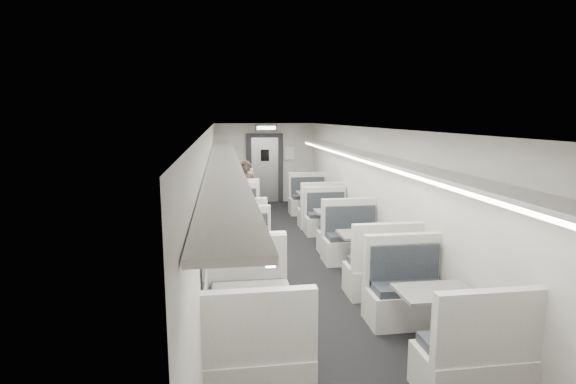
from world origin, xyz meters
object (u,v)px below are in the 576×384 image
object	(u,v)px
booth_right_d	(435,321)
passenger	(246,193)
booth_right_a	(314,206)
booth_left_d	(252,321)
booth_right_c	(365,254)
booth_left_a	(234,205)
booth_left_b	(238,226)
booth_left_c	(244,266)
booth_right_b	(334,226)
vestibule_door	(265,169)
exit_sign	(266,128)

from	to	relation	value
booth_right_d	passenger	bearing A→B (deg)	105.39
booth_right_a	booth_right_d	xyz separation A→B (m)	(0.00, -6.60, 0.00)
booth_left_d	booth_right_c	distance (m)	2.94
booth_right_c	booth_right_a	bearing A→B (deg)	90.00
booth_left_a	booth_left_b	bearing A→B (deg)	-90.00
booth_left_d	passenger	xyz separation A→B (m)	(0.27, 5.98, 0.41)
booth_right_a	booth_right_c	distance (m)	4.14
booth_left_a	booth_left_c	world-z (taller)	booth_left_a
booth_right_a	booth_right_c	world-z (taller)	booth_right_c
booth_left_c	booth_left_d	xyz separation A→B (m)	(0.00, -1.85, 0.00)
booth_right_b	passenger	world-z (taller)	passenger
booth_left_a	booth_left_d	distance (m)	6.55
booth_right_a	booth_right_c	size ratio (longest dim) A/B	0.98
booth_right_d	vestibule_door	world-z (taller)	vestibule_door
booth_right_a	booth_right_d	world-z (taller)	booth_right_d
booth_left_b	booth_right_d	bearing A→B (deg)	-66.99
booth_right_b	booth_right_c	world-z (taller)	booth_right_c
booth_right_b	exit_sign	distance (m)	4.68
booth_left_b	booth_left_d	size ratio (longest dim) A/B	1.01
booth_right_b	booth_left_d	bearing A→B (deg)	-115.50
vestibule_door	booth_right_b	bearing A→B (deg)	-77.82
booth_left_d	booth_right_a	distance (m)	6.61
booth_left_a	booth_right_a	distance (m)	2.02
passenger	exit_sign	xyz separation A→B (m)	(0.73, 2.36, 1.49)
booth_right_a	exit_sign	xyz separation A→B (m)	(-1.00, 2.04, 1.91)
booth_right_b	vestibule_door	xyz separation A→B (m)	(-1.00, 4.63, 0.69)
booth_right_c	exit_sign	world-z (taller)	exit_sign
booth_left_b	booth_right_a	world-z (taller)	booth_left_b
booth_left_d	booth_right_b	bearing A→B (deg)	64.50
booth_left_a	booth_left_d	xyz separation A→B (m)	(0.00, -6.55, -0.03)
booth_left_b	booth_right_b	bearing A→B (deg)	-6.30
booth_right_a	booth_right_c	xyz separation A→B (m)	(0.00, -4.14, 0.01)
booth_right_b	passenger	distance (m)	2.53
booth_right_d	passenger	size ratio (longest dim) A/B	1.32
booth_left_a	vestibule_door	distance (m)	2.57
booth_right_b	booth_right_d	xyz separation A→B (m)	(0.00, -4.49, 0.02)
booth_left_c	booth_right_a	xyz separation A→B (m)	(2.00, 4.45, -0.00)
booth_right_a	booth_left_c	bearing A→B (deg)	-114.22
booth_left_c	booth_right_d	xyz separation A→B (m)	(2.00, -2.15, 0.00)
booth_left_b	booth_right_c	bearing A→B (deg)	-48.40
booth_left_b	passenger	world-z (taller)	passenger
booth_left_b	passenger	xyz separation A→B (m)	(0.27, 1.57, 0.41)
exit_sign	booth_right_d	bearing A→B (deg)	-83.39
booth_left_a	booth_left_c	bearing A→B (deg)	-90.00
booth_left_b	booth_right_a	xyz separation A→B (m)	(2.00, 1.89, -0.01)
booth_right_b	exit_sign	bearing A→B (deg)	103.56
booth_right_a	vestibule_door	xyz separation A→B (m)	(-1.00, 2.53, 0.67)
booth_left_d	exit_sign	size ratio (longest dim) A/B	3.37
booth_left_c	vestibule_door	size ratio (longest dim) A/B	0.99
booth_left_c	vestibule_door	world-z (taller)	vestibule_door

